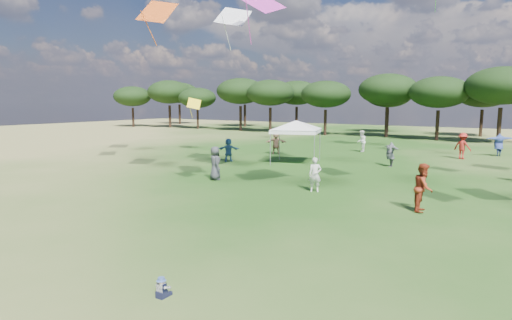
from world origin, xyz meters
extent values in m
cylinder|color=black|center=(-49.10, 43.01, 1.55)|extent=(0.35, 0.35, 3.09)
ellipsoid|color=black|center=(-49.10, 43.01, 4.95)|extent=(6.01, 6.01, 3.24)
cylinder|color=black|center=(-42.82, 45.10, 1.76)|extent=(0.40, 0.40, 3.51)
ellipsoid|color=black|center=(-42.82, 45.10, 5.62)|extent=(6.82, 6.82, 3.68)
cylinder|color=black|center=(-36.96, 45.10, 1.46)|extent=(0.33, 0.33, 2.92)
ellipsoid|color=black|center=(-36.96, 45.10, 4.67)|extent=(5.67, 5.67, 3.06)
cylinder|color=black|center=(-29.06, 45.29, 1.75)|extent=(0.40, 0.40, 3.49)
ellipsoid|color=black|center=(-29.06, 45.29, 5.59)|extent=(6.79, 6.79, 3.66)
cylinder|color=black|center=(-23.92, 45.02, 1.66)|extent=(0.38, 0.38, 3.32)
ellipsoid|color=black|center=(-23.92, 45.02, 5.31)|extent=(6.44, 6.44, 3.47)
cylinder|color=black|center=(-15.51, 44.30, 1.57)|extent=(0.36, 0.36, 3.14)
ellipsoid|color=black|center=(-15.51, 44.30, 5.03)|extent=(6.11, 6.11, 3.29)
cylinder|color=black|center=(-8.39, 45.81, 1.73)|extent=(0.40, 0.40, 3.46)
ellipsoid|color=black|center=(-8.39, 45.81, 5.54)|extent=(6.73, 6.73, 3.63)
cylinder|color=black|center=(-2.58, 44.63, 1.61)|extent=(0.37, 0.37, 3.21)
ellipsoid|color=black|center=(-2.58, 44.63, 5.14)|extent=(6.24, 6.24, 3.36)
cylinder|color=black|center=(3.26, 44.18, 1.78)|extent=(0.41, 0.41, 3.56)
ellipsoid|color=black|center=(3.26, 44.18, 5.69)|extent=(6.91, 6.91, 3.73)
cylinder|color=black|center=(-48.93, 53.79, 1.78)|extent=(0.41, 0.41, 3.56)
ellipsoid|color=black|center=(-48.93, 53.79, 5.70)|extent=(6.92, 6.92, 3.73)
cylinder|color=black|center=(-34.09, 53.56, 1.81)|extent=(0.41, 0.41, 3.62)
ellipsoid|color=black|center=(-34.09, 53.56, 5.80)|extent=(7.03, 7.03, 3.79)
cylinder|color=black|center=(-23.40, 51.57, 1.68)|extent=(0.39, 0.39, 3.37)
ellipsoid|color=black|center=(-23.40, 51.57, 5.39)|extent=(6.54, 6.54, 3.53)
cylinder|color=black|center=(-10.52, 53.31, 1.56)|extent=(0.36, 0.36, 3.11)
ellipsoid|color=black|center=(-10.52, 53.31, 4.98)|extent=(6.05, 6.05, 3.26)
cylinder|color=black|center=(0.83, 52.52, 1.60)|extent=(0.37, 0.37, 3.20)
ellipsoid|color=black|center=(0.83, 52.52, 5.12)|extent=(6.21, 6.21, 3.35)
cylinder|color=gray|center=(-8.11, 19.30, 1.12)|extent=(0.06, 0.06, 2.23)
cylinder|color=gray|center=(-5.35, 20.21, 1.12)|extent=(0.06, 0.06, 2.23)
cylinder|color=gray|center=(-9.01, 22.05, 1.12)|extent=(0.06, 0.06, 2.23)
cylinder|color=gray|center=(-6.26, 22.96, 1.12)|extent=(0.06, 0.06, 2.23)
cube|color=white|center=(-7.18, 21.13, 2.18)|extent=(3.86, 3.86, 0.25)
pyramid|color=white|center=(-7.18, 21.13, 2.91)|extent=(5.91, 5.91, 0.60)
cube|color=black|center=(0.01, 1.62, 0.07)|extent=(0.20, 0.20, 0.15)
cube|color=black|center=(-0.06, 1.76, 0.04)|extent=(0.07, 0.18, 0.08)
cube|color=black|center=(0.07, 1.76, 0.04)|extent=(0.07, 0.18, 0.08)
cube|color=white|center=(0.01, 1.62, 0.24)|extent=(0.19, 0.13, 0.19)
cylinder|color=white|center=(-0.11, 1.67, 0.24)|extent=(0.06, 0.19, 0.12)
cylinder|color=white|center=(0.13, 1.68, 0.24)|extent=(0.06, 0.19, 0.12)
sphere|color=#E0B293|center=(0.01, 1.62, 0.37)|extent=(0.13, 0.13, 0.13)
cone|color=#5274BF|center=(0.01, 1.62, 0.40)|extent=(0.22, 0.22, 0.02)
cylinder|color=#5274BF|center=(0.01, 1.62, 0.43)|extent=(0.14, 0.14, 0.06)
imported|color=beige|center=(-2.00, 13.35, 0.81)|extent=(0.70, 0.61, 1.62)
imported|color=#4A4B4F|center=(-1.30, 23.01, 0.80)|extent=(1.63, 1.87, 1.60)
imported|color=#846148|center=(-10.93, 24.75, 0.90)|extent=(1.69, 1.35, 1.80)
imported|color=#333539|center=(-7.81, 13.15, 0.91)|extent=(1.05, 0.99, 1.81)
imported|color=maroon|center=(2.02, 29.54, 0.96)|extent=(1.41, 1.10, 1.92)
imported|color=navy|center=(4.08, 32.90, 0.88)|extent=(2.11, 1.71, 1.76)
imported|color=maroon|center=(3.03, 12.33, 0.93)|extent=(0.77, 0.95, 1.87)
imported|color=white|center=(-5.66, 29.79, 0.90)|extent=(0.88, 1.02, 1.80)
imported|color=#2A507F|center=(-11.44, 19.14, 0.82)|extent=(1.54, 1.20, 1.63)
plane|color=yellow|center=(-17.83, 22.83, 4.00)|extent=(1.63, 1.86, 1.10)
plane|color=#AF2B96|center=(-5.85, 14.26, 9.29)|extent=(2.31, 2.64, 2.04)
plane|color=silver|center=(-8.53, 15.87, 9.00)|extent=(2.45, 2.56, 1.54)
plane|color=#C54D17|center=(-10.03, 11.44, 8.70)|extent=(2.22, 2.22, 1.54)
camera|label=1|loc=(6.52, -4.54, 4.21)|focal=30.00mm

